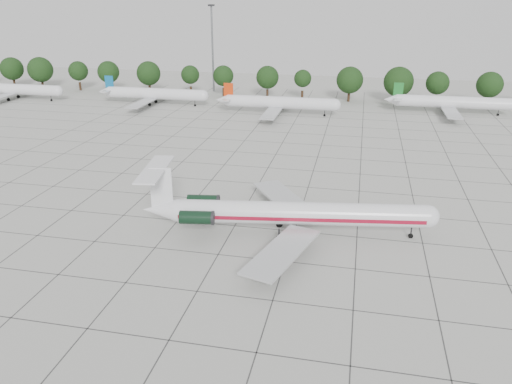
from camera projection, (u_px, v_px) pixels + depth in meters
ground at (235, 226)px, 66.32m from camera, size 260.00×260.00×0.00m
apron_joints at (258, 186)px, 79.93m from camera, size 170.00×170.00×0.02m
main_airliner at (284, 213)px, 62.75m from camera, size 37.11×29.00×8.75m
ground_crew at (335, 218)px, 66.64m from camera, size 0.77×0.69×1.77m
bg_airliner_a at (14, 89)px, 142.65m from camera, size 28.24×27.20×7.40m
bg_airliner_b at (155, 94)px, 136.36m from camera, size 28.24×27.20×7.40m
bg_airliner_c at (280, 103)px, 125.42m from camera, size 28.24×27.20×7.40m
bg_airliner_d at (451, 102)px, 125.93m from camera, size 28.24×27.20×7.40m
tree_line at (268, 77)px, 143.46m from camera, size 249.86×8.44×10.22m
floodlight_mast at (212, 44)px, 150.23m from camera, size 1.60×1.60×25.45m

